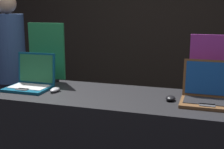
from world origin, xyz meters
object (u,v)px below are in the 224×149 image
object	(u,v)px
promo_stand_front	(47,54)
promo_stand_back	(210,66)
mouse_back	(171,98)
laptop_front	(31,80)
laptop_back	(208,93)
person_bystander	(11,74)
mouse_front	(55,90)

from	to	relation	value
promo_stand_front	promo_stand_back	world-z (taller)	promo_stand_front
mouse_back	promo_stand_back	bearing A→B (deg)	45.60
laptop_front	laptop_back	size ratio (longest dim) A/B	0.94
promo_stand_back	person_bystander	world-z (taller)	person_bystander
laptop_front	person_bystander	xyz separation A→B (m)	(-0.59, 0.55, -0.11)
laptop_front	promo_stand_front	world-z (taller)	promo_stand_front
laptop_front	mouse_front	distance (m)	0.23
laptop_back	person_bystander	distance (m)	1.97
laptop_front	promo_stand_back	size ratio (longest dim) A/B	0.75
mouse_front	laptop_back	distance (m)	1.08
laptop_front	mouse_front	size ratio (longest dim) A/B	2.88
person_bystander	mouse_front	bearing A→B (deg)	-36.17
laptop_back	promo_stand_back	size ratio (longest dim) A/B	0.80
promo_stand_front	mouse_back	bearing A→B (deg)	-13.51
promo_stand_front	laptop_back	size ratio (longest dim) A/B	1.43
laptop_front	mouse_back	size ratio (longest dim) A/B	3.55
mouse_back	promo_stand_back	world-z (taller)	promo_stand_back
laptop_back	mouse_back	xyz separation A→B (m)	(-0.24, -0.03, -0.05)
mouse_front	promo_stand_front	distance (m)	0.42
promo_stand_front	mouse_back	xyz separation A→B (m)	(1.06, -0.26, -0.22)
mouse_front	laptop_back	world-z (taller)	laptop_back
laptop_front	mouse_front	xyz separation A→B (m)	(0.22, -0.04, -0.05)
mouse_back	mouse_front	bearing A→B (deg)	-177.75
promo_stand_back	laptop_front	bearing A→B (deg)	-169.62
laptop_front	mouse_back	distance (m)	1.06
mouse_front	laptop_back	bearing A→B (deg)	3.27
promo_stand_back	promo_stand_front	bearing A→B (deg)	179.42
promo_stand_back	person_bystander	bearing A→B (deg)	170.48
laptop_back	promo_stand_back	distance (m)	0.26
mouse_front	promo_stand_front	size ratio (longest dim) A/B	0.23
mouse_front	mouse_back	size ratio (longest dim) A/B	1.23
person_bystander	mouse_back	bearing A→B (deg)	-18.69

